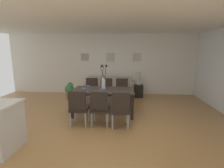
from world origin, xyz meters
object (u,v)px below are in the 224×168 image
bowl_near_right (87,86)px  framed_picture_left (85,57)px  dining_chair_near_left (79,106)px  dining_chair_mid_left (120,108)px  potted_plant (70,90)px  sofa (109,90)px  side_table (138,91)px  framed_picture_right (137,57)px  centerpiece_vase (103,80)px  table_lamp (139,76)px  bowl_far_left (103,90)px  dining_chair_far_left (100,107)px  dining_table (104,92)px  dining_chair_mid_right (122,90)px  dining_chair_far_right (106,90)px  framed_picture_center (110,57)px  dining_chair_near_right (91,90)px  bowl_near_left (84,90)px

bowl_near_right → framed_picture_left: size_ratio=0.50×
dining_chair_near_left → dining_chair_mid_left: 1.04m
bowl_near_right → potted_plant: bowl_near_right is taller
sofa → framed_picture_left: (-1.13, 0.53, 1.33)m
side_table → framed_picture_right: size_ratio=1.52×
centerpiece_vase → framed_picture_left: size_ratio=2.15×
centerpiece_vase → table_lamp: (1.19, 1.95, -0.13)m
bowl_near_right → centerpiece_vase: bearing=-22.4°
side_table → potted_plant: bearing=-169.5°
bowl_far_left → framed_picture_right: 3.02m
table_lamp → framed_picture_right: 0.87m
dining_chair_near_left → bowl_near_right: dining_chair_near_left is taller
bowl_near_right → bowl_far_left: same height
dining_chair_far_left → bowl_near_right: bearing=116.5°
dining_table → dining_chair_mid_right: (0.53, 0.89, -0.16)m
sofa → framed_picture_left: bearing=154.9°
dining_chair_far_right → dining_chair_mid_right: 0.55m
bowl_near_right → sofa: size_ratio=0.09×
dining_table → framed_picture_right: (1.13, 2.46, 0.94)m
dining_chair_near_left → framed_picture_left: 3.57m
centerpiece_vase → bowl_far_left: bearing=-90.2°
dining_chair_mid_right → bowl_near_right: dining_chair_mid_right is taller
framed_picture_center → dining_table: bearing=-90.0°
dining_chair_far_right → framed_picture_right: bearing=53.9°
sofa → framed_picture_center: size_ratio=5.12×
dining_chair_far_right → centerpiece_vase: bearing=-88.3°
dining_chair_mid_left → table_lamp: size_ratio=1.80×
framed_picture_right → bowl_near_right: bearing=-126.8°
centerpiece_vase → bowl_near_right: size_ratio=4.32×
dining_chair_far_left → dining_chair_mid_right: 1.85m
dining_chair_far_right → framed_picture_center: 1.92m
dining_table → table_lamp: size_ratio=3.53×
dining_chair_mid_left → dining_chair_near_right: bearing=120.2°
table_lamp → potted_plant: table_lamp is taller
table_lamp → bowl_far_left: bearing=-118.7°
dining_chair_near_right → framed_picture_right: (1.67, 1.56, 1.09)m
dining_chair_mid_right → centerpiece_vase: bearing=-120.7°
dining_chair_mid_left → bowl_far_left: dining_chair_mid_left is taller
dining_chair_mid_right → framed_picture_right: (0.60, 1.57, 1.09)m
dining_chair_near_left → centerpiece_vase: (0.52, 0.89, 0.51)m
dining_chair_far_right → framed_picture_left: size_ratio=2.69×
dining_chair_far_left → table_lamp: 3.10m
dining_chair_far_right → table_lamp: (1.22, 1.08, 0.38)m
dining_chair_mid_left → bowl_near_right: bearing=132.6°
dining_chair_near_left → dining_chair_mid_left: (1.04, -0.04, 0.00)m
bowl_near_left → bowl_near_right: bearing=90.0°
bowl_near_left → bowl_far_left: size_ratio=1.00×
table_lamp → framed_picture_center: size_ratio=1.35×
table_lamp → framed_picture_right: size_ratio=1.49×
framed_picture_left → dining_chair_mid_left: bearing=-64.0°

